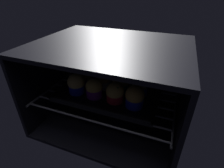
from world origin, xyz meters
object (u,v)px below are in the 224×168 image
muffin_row0_col0 (76,84)px  muffin_row2_col3 (145,77)px  muffin_row0_col2 (115,93)px  muffin_row2_col0 (94,68)px  muffin_row0_col1 (94,88)px  muffin_row1_col0 (86,77)px  muffin_row1_col1 (104,79)px  baking_tray (112,89)px  muffin_row1_col3 (140,86)px  muffin_row0_col3 (135,97)px  muffin_row2_col2 (127,74)px  muffin_row1_col2 (121,82)px  muffin_row2_col1 (111,72)px

muffin_row0_col0 → muffin_row2_col3: size_ratio=1.10×
muffin_row0_col2 → muffin_row2_col0: muffin_row2_col0 is taller
muffin_row0_col1 → muffin_row1_col0: (-8.22, 8.01, -0.26)cm
muffin_row0_col1 → muffin_row1_col1: muffin_row1_col1 is taller
baking_tray → muffin_row1_col3: bearing=0.5°
muffin_row1_col0 → muffin_row1_col1: 8.88cm
muffin_row1_col0 → muffin_row0_col3: bearing=-18.7°
muffin_row1_col0 → muffin_row1_col3: muffin_row1_col3 is taller
muffin_row0_col0 → muffin_row1_col0: muffin_row0_col0 is taller
muffin_row1_col1 → baking_tray: bearing=5.3°
muffin_row0_col2 → muffin_row2_col2: 16.53cm
muffin_row1_col3 → muffin_row2_col3: (0.43, 8.52, -0.16)cm
muffin_row1_col2 → muffin_row2_col3: (8.57, 8.68, -0.40)cm
baking_tray → muffin_row1_col0: (-12.65, -0.20, 3.95)cm
muffin_row1_col2 → muffin_row2_col0: bearing=152.9°
muffin_row1_col2 → muffin_row2_col0: 18.85cm
muffin_row2_col0 → muffin_row0_col0: bearing=-89.1°
baking_tray → muffin_row0_col3: size_ratio=4.83×
muffin_row1_col2 → muffin_row2_col2: bearing=88.2°
muffin_row1_col0 → muffin_row2_col1: same height
muffin_row2_col0 → muffin_row2_col3: (25.34, 0.08, -0.26)cm
muffin_row0_col1 → muffin_row2_col2: 18.79cm
muffin_row1_col0 → muffin_row1_col2: bearing=0.5°
muffin_row0_col2 → muffin_row2_col2: (-0.15, 16.52, 0.41)cm
muffin_row2_col1 → muffin_row1_col1: bearing=-88.8°
muffin_row2_col1 → muffin_row2_col2: muffin_row2_col2 is taller
muffin_row2_col3 → muffin_row0_col3: bearing=-90.9°
baking_tray → muffin_row0_col2: size_ratio=5.29×
muffin_row2_col2 → muffin_row2_col3: size_ratio=1.09×
muffin_row0_col2 → muffin_row2_col3: (8.14, 16.68, -0.02)cm
muffin_row0_col2 → muffin_row2_col2: muffin_row2_col2 is taller
muffin_row0_col2 → muffin_row1_col2: 8.01cm
muffin_row1_col3 → muffin_row2_col2: muffin_row2_col2 is taller
muffin_row0_col2 → muffin_row1_col3: (7.72, 8.15, 0.14)cm
muffin_row0_col3 → muffin_row1_col0: (-24.91, 8.45, -0.63)cm
muffin_row0_col0 → muffin_row1_col2: bearing=26.2°
muffin_row2_col3 → muffin_row0_col0: bearing=-146.2°
muffin_row0_col2 → muffin_row0_col3: muffin_row0_col3 is taller
muffin_row2_col0 → muffin_row1_col3: bearing=-18.7°
muffin_row0_col1 → muffin_row2_col2: size_ratio=0.95×
muffin_row0_col0 → muffin_row1_col0: (-0.09, 7.99, -0.57)cm
muffin_row0_col1 → muffin_row2_col3: muffin_row0_col1 is taller
muffin_row1_col3 → muffin_row2_col1: 18.17cm
muffin_row1_col1 → muffin_row1_col2: size_ratio=0.98×
muffin_row1_col1 → muffin_row2_col2: (8.01, 8.81, 0.07)cm
muffin_row0_col1 → muffin_row0_col3: size_ratio=0.94×
muffin_row0_col2 → muffin_row2_col3: bearing=64.0°
muffin_row2_col0 → muffin_row0_col2: bearing=-44.0°
muffin_row0_col3 → muffin_row1_col0: muffin_row0_col3 is taller
muffin_row0_col0 → muffin_row1_col1: size_ratio=1.04×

